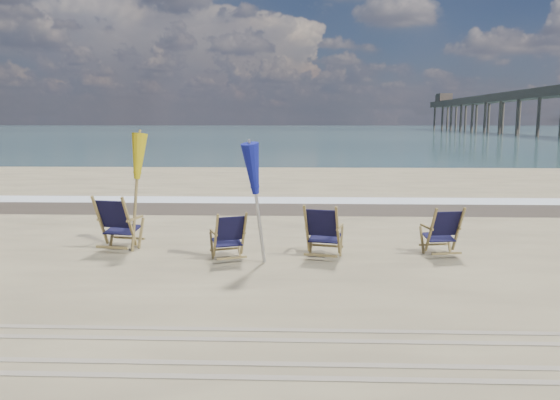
% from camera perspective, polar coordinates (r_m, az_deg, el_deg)
% --- Properties ---
extents(ocean, '(400.00, 400.00, 0.00)m').
position_cam_1_polar(ocean, '(136.31, 1.92, 7.31)').
color(ocean, '#38595E').
rests_on(ocean, ground).
extents(surf_foam, '(200.00, 1.40, 0.01)m').
position_cam_1_polar(surf_foam, '(16.77, 0.75, -0.01)').
color(surf_foam, silver).
rests_on(surf_foam, ground).
extents(wet_sand_strip, '(200.00, 2.60, 0.00)m').
position_cam_1_polar(wet_sand_strip, '(15.29, 0.62, -0.83)').
color(wet_sand_strip, '#42362A').
rests_on(wet_sand_strip, ground).
extents(tire_tracks, '(80.00, 1.30, 0.01)m').
position_cam_1_polar(tire_tracks, '(6.01, -1.78, -15.53)').
color(tire_tracks, gray).
rests_on(tire_tracks, ground).
extents(beach_chair_0, '(0.83, 0.90, 1.08)m').
position_cam_1_polar(beach_chair_0, '(10.45, -15.47, -2.44)').
color(beach_chair_0, black).
rests_on(beach_chair_0, ground).
extents(beach_chair_1, '(0.76, 0.80, 0.89)m').
position_cam_1_polar(beach_chair_1, '(9.55, -3.80, -3.73)').
color(beach_chair_1, black).
rests_on(beach_chair_1, ground).
extents(beach_chair_2, '(0.79, 0.85, 0.99)m').
position_cam_1_polar(beach_chair_2, '(9.57, 6.05, -3.42)').
color(beach_chair_2, black).
rests_on(beach_chair_2, ground).
extents(beach_chair_3, '(0.71, 0.77, 0.93)m').
position_cam_1_polar(beach_chair_3, '(10.30, 18.15, -3.13)').
color(beach_chair_3, black).
rests_on(beach_chair_3, ground).
extents(umbrella_yellow, '(0.30, 0.30, 2.19)m').
position_cam_1_polar(umbrella_yellow, '(10.49, -14.97, 3.82)').
color(umbrella_yellow, olive).
rests_on(umbrella_yellow, ground).
extents(umbrella_blue, '(0.30, 0.30, 2.08)m').
position_cam_1_polar(umbrella_blue, '(9.10, -2.35, 2.77)').
color(umbrella_blue, '#A5A5AD').
rests_on(umbrella_blue, ground).
extents(fishing_pier, '(4.40, 140.00, 9.30)m').
position_cam_1_polar(fishing_pier, '(90.51, 26.97, 8.85)').
color(fishing_pier, brown).
rests_on(fishing_pier, ground).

